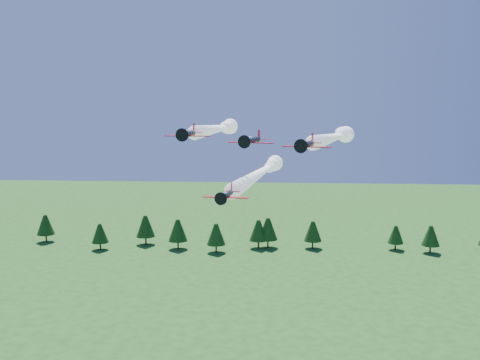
# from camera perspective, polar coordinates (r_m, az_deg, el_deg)

# --- Properties ---
(plane_lead) EXTENTS (12.30, 54.61, 3.70)m
(plane_lead) POSITION_cam_1_polar(r_m,az_deg,el_deg) (108.98, 2.37, 0.90)
(plane_lead) COLOR black
(plane_lead) RESTS_ON ground
(plane_left) EXTENTS (9.32, 45.64, 3.70)m
(plane_left) POSITION_cam_1_polar(r_m,az_deg,el_deg) (115.03, -2.30, 5.51)
(plane_left) COLOR black
(plane_left) RESTS_ON ground
(plane_right) EXTENTS (16.52, 42.53, 3.70)m
(plane_right) POSITION_cam_1_polar(r_m,az_deg,el_deg) (109.41, 10.12, 4.53)
(plane_right) COLOR black
(plane_right) RESTS_ON ground
(plane_slot) EXTENTS (8.21, 9.08, 2.87)m
(plane_slot) POSITION_cam_1_polar(r_m,az_deg,el_deg) (94.38, 1.30, 4.23)
(plane_slot) COLOR black
(plane_slot) RESTS_ON ground
(treeline) EXTENTS (178.66, 18.14, 11.69)m
(treeline) POSITION_cam_1_polar(r_m,az_deg,el_deg) (205.65, 1.18, -5.44)
(treeline) COLOR #382314
(treeline) RESTS_ON ground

